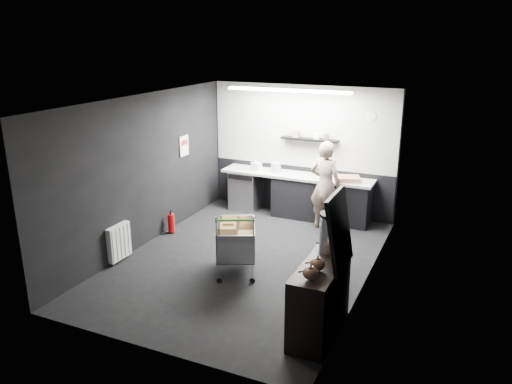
% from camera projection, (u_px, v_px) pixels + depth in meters
% --- Properties ---
extents(floor, '(5.50, 5.50, 0.00)m').
position_uv_depth(floor, '(247.00, 260.00, 8.47)').
color(floor, black).
rests_on(floor, ground).
extents(ceiling, '(5.50, 5.50, 0.00)m').
position_uv_depth(ceiling, '(246.00, 100.00, 7.66)').
color(ceiling, silver).
rests_on(ceiling, wall_back).
extents(wall_back, '(5.50, 0.00, 5.50)m').
position_uv_depth(wall_back, '(302.00, 150.00, 10.46)').
color(wall_back, black).
rests_on(wall_back, floor).
extents(wall_front, '(5.50, 0.00, 5.50)m').
position_uv_depth(wall_front, '(144.00, 248.00, 5.67)').
color(wall_front, black).
rests_on(wall_front, floor).
extents(wall_left, '(0.00, 5.50, 5.50)m').
position_uv_depth(wall_left, '(144.00, 171.00, 8.84)').
color(wall_left, black).
rests_on(wall_left, floor).
extents(wall_right, '(0.00, 5.50, 5.50)m').
position_uv_depth(wall_right, '(370.00, 200.00, 7.29)').
color(wall_right, black).
rests_on(wall_right, floor).
extents(kitchen_wall_panel, '(3.95, 0.02, 1.70)m').
position_uv_depth(kitchen_wall_panel, '(302.00, 127.00, 10.29)').
color(kitchen_wall_panel, '#BBBBB6').
rests_on(kitchen_wall_panel, wall_back).
extents(dado_panel, '(3.95, 0.02, 1.00)m').
position_uv_depth(dado_panel, '(301.00, 189.00, 10.70)').
color(dado_panel, black).
rests_on(dado_panel, wall_back).
extents(floating_shelf, '(1.20, 0.22, 0.04)m').
position_uv_depth(floating_shelf, '(310.00, 139.00, 10.19)').
color(floating_shelf, black).
rests_on(floating_shelf, wall_back).
extents(wall_clock, '(0.20, 0.03, 0.20)m').
position_uv_depth(wall_clock, '(371.00, 116.00, 9.65)').
color(wall_clock, white).
rests_on(wall_clock, wall_back).
extents(poster, '(0.02, 0.30, 0.40)m').
position_uv_depth(poster, '(184.00, 146.00, 9.91)').
color(poster, white).
rests_on(poster, wall_left).
extents(poster_red_band, '(0.02, 0.22, 0.10)m').
position_uv_depth(poster_red_band, '(184.00, 142.00, 9.88)').
color(poster_red_band, red).
rests_on(poster_red_band, poster).
extents(radiator, '(0.10, 0.50, 0.60)m').
position_uv_depth(radiator, '(119.00, 242.00, 8.34)').
color(radiator, white).
rests_on(radiator, wall_left).
extents(ceiling_strip, '(2.40, 0.20, 0.04)m').
position_uv_depth(ceiling_strip, '(288.00, 90.00, 9.28)').
color(ceiling_strip, white).
rests_on(ceiling_strip, ceiling).
extents(prep_counter, '(3.20, 0.61, 0.90)m').
position_uv_depth(prep_counter, '(302.00, 196.00, 10.39)').
color(prep_counter, black).
rests_on(prep_counter, floor).
extents(person, '(0.71, 0.53, 1.76)m').
position_uv_depth(person, '(325.00, 186.00, 9.63)').
color(person, beige).
rests_on(person, floor).
extents(shopping_cart, '(0.97, 1.22, 1.09)m').
position_uv_depth(shopping_cart, '(236.00, 241.00, 7.94)').
color(shopping_cart, silver).
rests_on(shopping_cart, floor).
extents(sideboard, '(0.54, 1.25, 1.88)m').
position_uv_depth(sideboard, '(322.00, 289.00, 6.29)').
color(sideboard, black).
rests_on(sideboard, floor).
extents(fire_extinguisher, '(0.13, 0.13, 0.44)m').
position_uv_depth(fire_extinguisher, '(171.00, 222.00, 9.59)').
color(fire_extinguisher, red).
rests_on(fire_extinguisher, floor).
extents(cardboard_box, '(0.56, 0.48, 0.09)m').
position_uv_depth(cardboard_box, '(347.00, 179.00, 9.83)').
color(cardboard_box, '#A37757').
rests_on(cardboard_box, prep_counter).
extents(pink_tub, '(0.21, 0.21, 0.21)m').
position_uv_depth(pink_tub, '(276.00, 167.00, 10.45)').
color(pink_tub, beige).
rests_on(pink_tub, prep_counter).
extents(white_container, '(0.23, 0.21, 0.17)m').
position_uv_depth(white_container, '(256.00, 167.00, 10.58)').
color(white_container, white).
rests_on(white_container, prep_counter).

